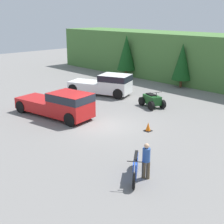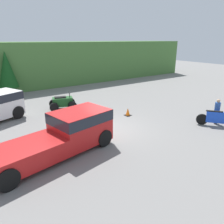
# 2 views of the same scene
# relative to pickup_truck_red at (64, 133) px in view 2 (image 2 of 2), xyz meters

# --- Properties ---
(ground_plane) EXTENTS (80.00, 80.00, 0.00)m
(ground_plane) POSITION_rel_pickup_truck_red_xyz_m (3.27, 1.09, -0.98)
(ground_plane) COLOR slate
(hillside_backdrop) EXTENTS (44.00, 6.00, 4.89)m
(hillside_backdrop) POSITION_rel_pickup_truck_red_xyz_m (3.27, 17.09, 1.46)
(hillside_backdrop) COLOR #477538
(hillside_backdrop) RESTS_ON ground_plane
(tree_mid_left) EXTENTS (1.84, 1.84, 4.18)m
(tree_mid_left) POSITION_rel_pickup_truck_red_xyz_m (0.31, 13.80, 1.48)
(tree_mid_left) COLOR brown
(tree_mid_left) RESTS_ON ground_plane
(pickup_truck_red) EXTENTS (6.22, 3.06, 1.86)m
(pickup_truck_red) POSITION_rel_pickup_truck_red_xyz_m (0.00, 0.00, 0.00)
(pickup_truck_red) COLOR red
(pickup_truck_red) RESTS_ON ground_plane
(dirt_bike) EXTENTS (1.61, 1.98, 1.19)m
(dirt_bike) POSITION_rel_pickup_truck_red_xyz_m (9.11, -2.40, -0.48)
(dirt_bike) COLOR black
(dirt_bike) RESTS_ON ground_plane
(quad_atv) EXTENTS (2.32, 1.79, 1.27)m
(quad_atv) POSITION_rel_pickup_truck_red_xyz_m (2.69, 6.54, -0.48)
(quad_atv) COLOR black
(quad_atv) RESTS_ON ground_plane
(rider_person) EXTENTS (0.47, 0.47, 1.63)m
(rider_person) POSITION_rel_pickup_truck_red_xyz_m (9.46, -2.12, -0.10)
(rider_person) COLOR brown
(rider_person) RESTS_ON ground_plane
(traffic_cone) EXTENTS (0.42, 0.42, 0.55)m
(traffic_cone) POSITION_rel_pickup_truck_red_xyz_m (5.83, 2.36, -0.73)
(traffic_cone) COLOR black
(traffic_cone) RESTS_ON ground_plane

